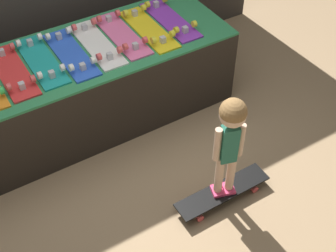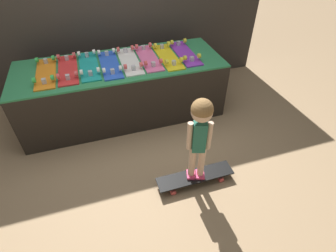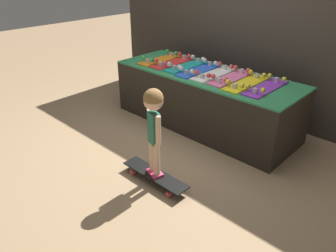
# 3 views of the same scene
# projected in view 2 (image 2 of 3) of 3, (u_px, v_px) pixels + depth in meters

# --- Properties ---
(ground_plane) EXTENTS (16.00, 16.00, 0.00)m
(ground_plane) POSITION_uv_depth(u_px,v_px,m) (135.00, 140.00, 3.00)
(ground_plane) COLOR #9E7F5B
(back_wall) EXTENTS (4.29, 0.10, 2.30)m
(back_wall) POSITION_uv_depth(u_px,v_px,m) (105.00, 3.00, 3.17)
(back_wall) COLOR #332D28
(back_wall) RESTS_ON ground_plane
(display_rack) EXTENTS (2.34, 0.85, 0.69)m
(display_rack) POSITION_uv_depth(u_px,v_px,m) (123.00, 90.00, 3.17)
(display_rack) COLOR black
(display_rack) RESTS_ON ground_plane
(skateboard_orange_on_rack) EXTENTS (0.20, 0.70, 0.09)m
(skateboard_orange_on_rack) POSITION_uv_depth(u_px,v_px,m) (46.00, 72.00, 2.76)
(skateboard_orange_on_rack) COLOR orange
(skateboard_orange_on_rack) RESTS_ON display_rack
(skateboard_red_on_rack) EXTENTS (0.20, 0.70, 0.09)m
(skateboard_red_on_rack) POSITION_uv_depth(u_px,v_px,m) (68.00, 69.00, 2.82)
(skateboard_red_on_rack) COLOR red
(skateboard_red_on_rack) RESTS_ON display_rack
(skateboard_teal_on_rack) EXTENTS (0.20, 0.70, 0.09)m
(skateboard_teal_on_rack) POSITION_uv_depth(u_px,v_px,m) (89.00, 65.00, 2.88)
(skateboard_teal_on_rack) COLOR teal
(skateboard_teal_on_rack) RESTS_ON display_rack
(skateboard_blue_on_rack) EXTENTS (0.20, 0.70, 0.09)m
(skateboard_blue_on_rack) POSITION_uv_depth(u_px,v_px,m) (110.00, 64.00, 2.91)
(skateboard_blue_on_rack) COLOR blue
(skateboard_blue_on_rack) RESTS_ON display_rack
(skateboard_white_on_rack) EXTENTS (0.20, 0.70, 0.09)m
(skateboard_white_on_rack) POSITION_uv_depth(u_px,v_px,m) (129.00, 60.00, 2.97)
(skateboard_white_on_rack) COLOR white
(skateboard_white_on_rack) RESTS_ON display_rack
(skateboard_pink_on_rack) EXTENTS (0.20, 0.70, 0.09)m
(skateboard_pink_on_rack) POSITION_uv_depth(u_px,v_px,m) (148.00, 57.00, 3.03)
(skateboard_pink_on_rack) COLOR pink
(skateboard_pink_on_rack) RESTS_ON display_rack
(skateboard_yellow_on_rack) EXTENTS (0.20, 0.70, 0.09)m
(skateboard_yellow_on_rack) POSITION_uv_depth(u_px,v_px,m) (168.00, 56.00, 3.06)
(skateboard_yellow_on_rack) COLOR yellow
(skateboard_yellow_on_rack) RESTS_ON display_rack
(skateboard_purple_on_rack) EXTENTS (0.20, 0.70, 0.09)m
(skateboard_purple_on_rack) POSITION_uv_depth(u_px,v_px,m) (185.00, 52.00, 3.13)
(skateboard_purple_on_rack) COLOR purple
(skateboard_purple_on_rack) RESTS_ON display_rack
(skateboard_on_floor) EXTENTS (0.74, 0.18, 0.09)m
(skateboard_on_floor) POSITION_uv_depth(u_px,v_px,m) (195.00, 177.00, 2.50)
(skateboard_on_floor) COLOR black
(skateboard_on_floor) RESTS_ON ground_plane
(child) EXTENTS (0.20, 0.18, 0.87)m
(child) POSITION_uv_depth(u_px,v_px,m) (200.00, 127.00, 2.10)
(child) COLOR #E03D6B
(child) RESTS_ON skateboard_on_floor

